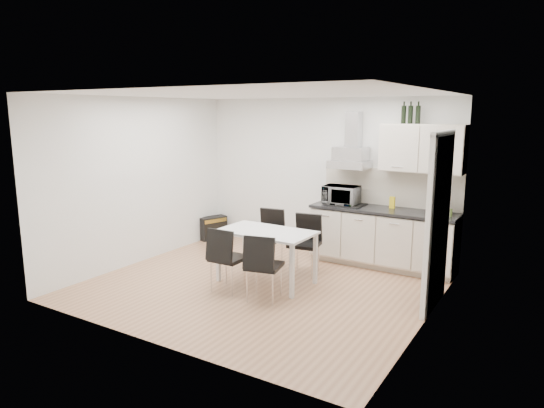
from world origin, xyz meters
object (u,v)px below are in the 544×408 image
Objects in this scene: dining_table at (266,237)px; guitar_amp at (213,228)px; chair_near_left at (229,259)px; floor_speaker at (256,234)px; chair_far_right at (304,245)px; chair_far_left at (268,238)px; kitchenette at (386,214)px; chair_near_right at (264,267)px.

dining_table reaches higher than guitar_amp.
chair_near_left is 1.58× the size of guitar_amp.
chair_far_right is at bearing -37.40° from floor_speaker.
chair_far_right is (0.28, 0.60, -0.22)m from dining_table.
chair_far_left and chair_near_left have the same top height.
chair_far_left is 0.66m from chair_far_right.
kitchenette is at bearing 54.03° from dining_table.
dining_table reaches higher than floor_speaker.
dining_table is 1.50× the size of chair_far_left.
chair_near_right is 3.18m from guitar_amp.
kitchenette is at bearing -6.04° from floor_speaker.
chair_near_right is at bearing -59.38° from dining_table.
chair_far_left reaches higher than floor_speaker.
kitchenette is 4.51× the size of guitar_amp.
chair_near_left is 1.00× the size of chair_near_right.
kitchenette is 2.60m from floor_speaker.
guitar_amp is (-3.30, -0.08, -0.61)m from kitchenette.
floor_speaker is (0.80, 0.25, -0.06)m from guitar_amp.
chair_far_left and chair_far_right have the same top height.
chair_far_left is 1.00× the size of chair_far_right.
kitchenette reaches higher than chair_near_right.
chair_near_left is 2.74m from guitar_amp.
floor_speaker is (-1.63, 2.29, -0.29)m from chair_near_right.
chair_near_right is at bearing 111.29° from chair_far_left.
guitar_amp is 1.85× the size of floor_speaker.
chair_near_left is at bearing -116.03° from dining_table.
dining_table is at bearing -14.11° from guitar_amp.
kitchenette is 1.91× the size of dining_table.
dining_table is 0.78m from chair_far_left.
dining_table is 1.50× the size of chair_far_right.
guitar_amp is (-1.74, 0.84, -0.22)m from chair_far_left.
kitchenette is at bearing -158.17° from chair_far_left.
floor_speaker is at bearing -57.86° from chair_far_left.
chair_near_left reaches higher than dining_table.
dining_table is (-1.18, -1.57, -0.17)m from kitchenette.
kitchenette is 2.86× the size of chair_far_left.
chair_near_right reaches higher than dining_table.
chair_far_left is 1.38m from chair_near_right.
kitchenette is 2.86× the size of chair_far_right.
floor_speaker is (-2.50, 0.17, -0.68)m from kitchenette.
chair_far_left is at bearing -4.85° from guitar_amp.
chair_far_left is 1.58× the size of guitar_amp.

